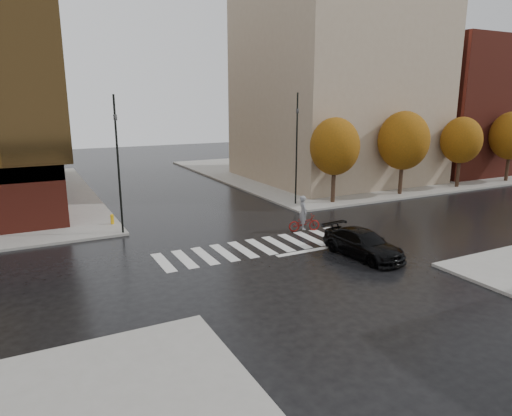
{
  "coord_description": "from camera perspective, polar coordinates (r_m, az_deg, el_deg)",
  "views": [
    {
      "loc": [
        -11.24,
        -20.73,
        7.91
      ],
      "look_at": [
        0.15,
        1.37,
        2.0
      ],
      "focal_mm": 32.0,
      "sensor_mm": 36.0,
      "label": 1
    }
  ],
  "objects": [
    {
      "name": "tree_ne_c",
      "position": [
        45.23,
        24.29,
        7.72
      ],
      "size": [
        3.6,
        3.6,
        6.31
      ],
      "color": "black",
      "rests_on": "sidewalk_ne"
    },
    {
      "name": "fire_hydrant",
      "position": [
        30.61,
        -17.54,
        -1.25
      ],
      "size": [
        0.23,
        0.23,
        0.65
      ],
      "color": "#E8AA0D",
      "rests_on": "sidewalk_nw"
    },
    {
      "name": "sidewalk_ne",
      "position": [
        53.31,
        10.34,
        4.7
      ],
      "size": [
        30.0,
        30.0,
        0.15
      ],
      "primitive_type": "cube",
      "color": "gray",
      "rests_on": "ground"
    },
    {
      "name": "traffic_light_ne",
      "position": [
        34.4,
        5.11,
        8.45
      ],
      "size": [
        0.18,
        0.21,
        8.28
      ],
      "rotation": [
        0.0,
        0.0,
        3.18
      ],
      "color": "black",
      "rests_on": "sidewalk_ne"
    },
    {
      "name": "tree_ne_a",
      "position": [
        35.41,
        9.82,
        7.58
      ],
      "size": [
        3.8,
        3.8,
        6.5
      ],
      "color": "black",
      "rests_on": "sidewalk_ne"
    },
    {
      "name": "building_ne_brick",
      "position": [
        57.5,
        23.53,
        11.53
      ],
      "size": [
        14.0,
        14.0,
        14.0
      ],
      "primitive_type": "cube",
      "color": "maroon",
      "rests_on": "sidewalk_ne"
    },
    {
      "name": "crosswalk",
      "position": [
        25.29,
        0.6,
        -4.85
      ],
      "size": [
        12.0,
        3.0,
        0.01
      ],
      "primitive_type": "cube",
      "color": "silver",
      "rests_on": "ground"
    },
    {
      "name": "traffic_light_nw",
      "position": [
        27.64,
        -16.92,
        6.43
      ],
      "size": [
        0.22,
        0.18,
        8.07
      ],
      "rotation": [
        0.0,
        0.0,
        -1.47
      ],
      "color": "black",
      "rests_on": "sidewalk_nw"
    },
    {
      "name": "manhole",
      "position": [
        25.14,
        10.52,
        -5.19
      ],
      "size": [
        0.65,
        0.65,
        0.01
      ],
      "primitive_type": "cylinder",
      "rotation": [
        0.0,
        0.0,
        -0.08
      ],
      "color": "#51391D",
      "rests_on": "ground"
    },
    {
      "name": "sedan",
      "position": [
        24.19,
        13.23,
        -4.36
      ],
      "size": [
        2.4,
        4.93,
        1.38
      ],
      "primitive_type": "imported",
      "rotation": [
        0.0,
        0.0,
        0.1
      ],
      "color": "black",
      "rests_on": "ground"
    },
    {
      "name": "tree_ne_b",
      "position": [
        39.99,
        17.96,
        8.01
      ],
      "size": [
        4.2,
        4.2,
        6.89
      ],
      "color": "black",
      "rests_on": "sidewalk_ne"
    },
    {
      "name": "ground",
      "position": [
        24.87,
        1.14,
        -5.18
      ],
      "size": [
        120.0,
        120.0,
        0.0
      ],
      "primitive_type": "plane",
      "color": "black",
      "rests_on": "ground"
    },
    {
      "name": "tree_ne_d",
      "position": [
        50.86,
        29.3,
        7.88
      ],
      "size": [
        4.0,
        4.0,
        6.7
      ],
      "color": "black",
      "rests_on": "sidewalk_ne"
    },
    {
      "name": "cyclist",
      "position": [
        28.19,
        5.99,
        -1.39
      ],
      "size": [
        2.08,
        1.13,
        2.24
      ],
      "rotation": [
        0.0,
        0.0,
        1.34
      ],
      "color": "maroon",
      "rests_on": "ground"
    },
    {
      "name": "building_ne_tan",
      "position": [
        47.14,
        9.86,
        14.69
      ],
      "size": [
        16.0,
        16.0,
        18.0
      ],
      "primitive_type": "cube",
      "color": "gray",
      "rests_on": "sidewalk_ne"
    }
  ]
}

